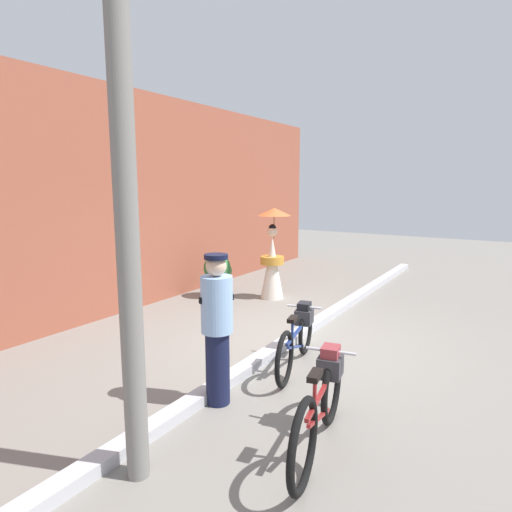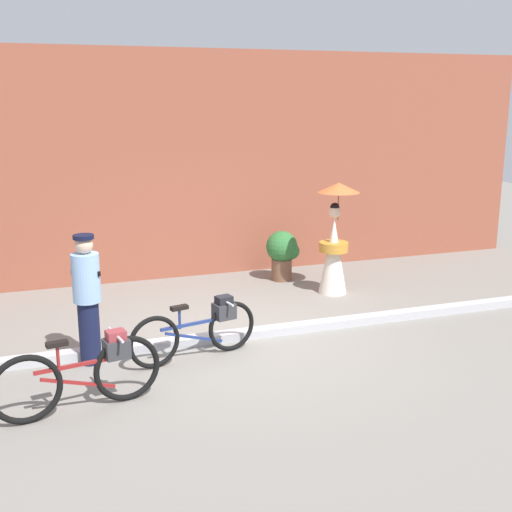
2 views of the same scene
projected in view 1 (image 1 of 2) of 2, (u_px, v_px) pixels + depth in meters
name	position (u px, v px, depth m)	size (l,w,h in m)	color
ground_plane	(291.00, 343.00, 6.58)	(30.00, 30.00, 0.00)	gray
building_wall	(121.00, 201.00, 8.12)	(14.00, 0.40, 4.08)	brown
sidewalk_curb	(291.00, 339.00, 6.57)	(14.00, 0.20, 0.12)	#B2B2B7
bicycle_near_officer	(321.00, 402.00, 3.91)	(1.79, 0.51, 0.83)	black
bicycle_far_side	(298.00, 336.00, 5.69)	(1.73, 0.55, 0.77)	black
person_officer	(217.00, 326.00, 4.64)	(0.34, 0.34, 1.65)	#141938
person_with_parasol	(273.00, 256.00, 9.04)	(0.69, 0.69, 1.88)	silver
potted_plant_by_door	(218.00, 272.00, 9.18)	(0.59, 0.57, 0.91)	brown
utility_pole	(125.00, 179.00, 3.20)	(0.18, 0.18, 4.80)	slate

